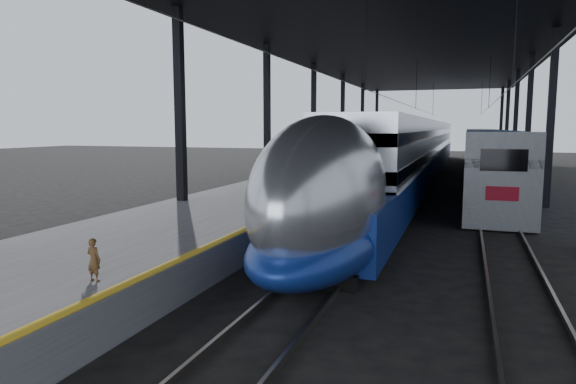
% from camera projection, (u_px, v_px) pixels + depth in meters
% --- Properties ---
extents(ground, '(160.00, 160.00, 0.00)m').
position_uv_depth(ground, '(265.00, 264.00, 15.52)').
color(ground, black).
rests_on(ground, ground).
extents(platform, '(6.00, 80.00, 1.00)m').
position_uv_depth(platform, '(325.00, 180.00, 35.34)').
color(platform, '#4C4C4F').
rests_on(platform, ground).
extents(yellow_strip, '(0.30, 80.00, 0.01)m').
position_uv_depth(yellow_strip, '(365.00, 174.00, 34.37)').
color(yellow_strip, gold).
rests_on(yellow_strip, platform).
extents(rails, '(6.52, 80.00, 0.16)m').
position_uv_depth(rails, '(446.00, 191.00, 32.80)').
color(rails, slate).
rests_on(rails, ground).
extents(canopy, '(18.00, 75.00, 9.47)m').
position_uv_depth(canopy, '(409.00, 48.00, 32.51)').
color(canopy, black).
rests_on(canopy, ground).
extents(tgv_train, '(3.21, 65.20, 4.60)m').
position_uv_depth(tgv_train, '(417.00, 153.00, 39.82)').
color(tgv_train, '#B9BCC0').
rests_on(tgv_train, ground).
extents(second_train, '(2.85, 56.05, 3.93)m').
position_uv_depth(second_train, '(482.00, 151.00, 45.43)').
color(second_train, navy).
rests_on(second_train, ground).
extents(child, '(0.34, 0.24, 0.89)m').
position_uv_depth(child, '(94.00, 260.00, 10.36)').
color(child, '#4E341A').
rests_on(child, platform).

